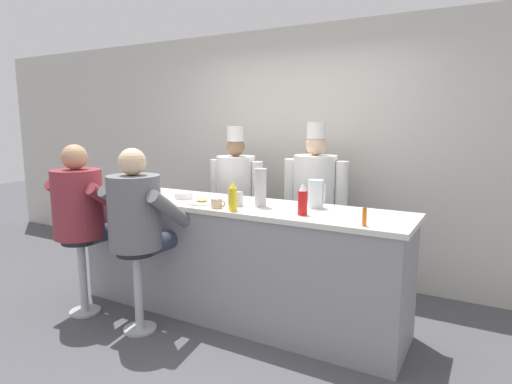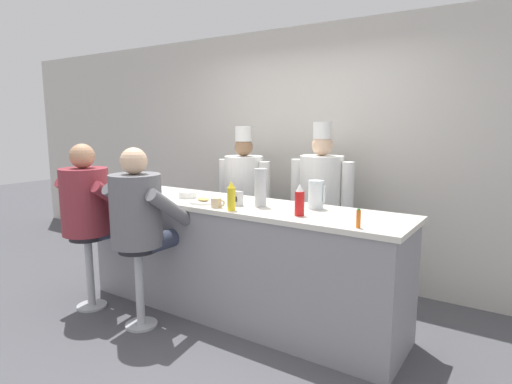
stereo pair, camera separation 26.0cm
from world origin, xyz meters
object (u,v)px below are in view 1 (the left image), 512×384
(ketchup_bottle_red, at_px, (303,200))
(mustard_bottle_yellow, at_px, (233,197))
(cup_stack_steel, at_px, (261,187))
(diner_seated_maroon, at_px, (82,208))
(cereal_bowl, at_px, (184,196))
(diner_seated_grey, at_px, (138,217))
(cook_in_whites_near, at_px, (236,196))
(cook_in_whites_far, at_px, (315,199))
(coffee_mug_tan, at_px, (217,203))
(breakfast_plate, at_px, (202,202))
(water_pitcher_clear, at_px, (316,194))
(hot_sauce_bottle_orange, at_px, (364,217))
(napkin_dispenser_chrome, at_px, (235,199))

(ketchup_bottle_red, bearing_deg, mustard_bottle_yellow, -166.40)
(mustard_bottle_yellow, height_order, cup_stack_steel, cup_stack_steel)
(ketchup_bottle_red, bearing_deg, cup_stack_steel, 163.22)
(cup_stack_steel, bearing_deg, diner_seated_maroon, -158.32)
(cereal_bowl, relative_size, cup_stack_steel, 0.53)
(diner_seated_grey, relative_size, cook_in_whites_near, 0.91)
(cup_stack_steel, height_order, cook_in_whites_far, cook_in_whites_far)
(cereal_bowl, distance_m, coffee_mug_tan, 0.55)
(breakfast_plate, relative_size, cup_stack_steel, 0.75)
(cook_in_whites_far, bearing_deg, diner_seated_grey, -121.34)
(diner_seated_maroon, bearing_deg, cook_in_whites_near, 63.73)
(water_pitcher_clear, distance_m, cereal_bowl, 1.21)
(hot_sauce_bottle_orange, bearing_deg, cook_in_whites_near, 147.28)
(napkin_dispenser_chrome, relative_size, diner_seated_grey, 0.08)
(cereal_bowl, bearing_deg, cook_in_whites_far, 46.18)
(breakfast_plate, relative_size, napkin_dispenser_chrome, 1.97)
(ketchup_bottle_red, height_order, diner_seated_grey, diner_seated_grey)
(mustard_bottle_yellow, relative_size, coffee_mug_tan, 1.76)
(ketchup_bottle_red, bearing_deg, cereal_bowl, 174.99)
(water_pitcher_clear, relative_size, breakfast_plate, 0.96)
(diner_seated_grey, height_order, cook_in_whites_near, cook_in_whites_near)
(water_pitcher_clear, height_order, cook_in_whites_near, cook_in_whites_near)
(cup_stack_steel, relative_size, cook_in_whites_far, 0.19)
(diner_seated_maroon, relative_size, cook_in_whites_far, 0.89)
(hot_sauce_bottle_orange, height_order, napkin_dispenser_chrome, hot_sauce_bottle_orange)
(cup_stack_steel, bearing_deg, hot_sauce_bottle_orange, -14.83)
(ketchup_bottle_red, height_order, hot_sauce_bottle_orange, ketchup_bottle_red)
(napkin_dispenser_chrome, height_order, diner_seated_grey, diner_seated_grey)
(cereal_bowl, bearing_deg, napkin_dispenser_chrome, -5.23)
(diner_seated_maroon, xyz_separation_m, cook_in_whites_far, (1.58, 1.49, -0.02))
(hot_sauce_bottle_orange, xyz_separation_m, cereal_bowl, (-1.70, 0.22, -0.03))
(cup_stack_steel, height_order, napkin_dispenser_chrome, cup_stack_steel)
(cook_in_whites_near, distance_m, cook_in_whites_far, 0.88)
(ketchup_bottle_red, distance_m, hot_sauce_bottle_orange, 0.51)
(ketchup_bottle_red, bearing_deg, breakfast_plate, -179.33)
(mustard_bottle_yellow, distance_m, hot_sauce_bottle_orange, 1.03)
(breakfast_plate, distance_m, diner_seated_maroon, 1.07)
(water_pitcher_clear, xyz_separation_m, cup_stack_steel, (-0.41, -0.18, 0.04))
(napkin_dispenser_chrome, bearing_deg, breakfast_plate, -168.03)
(diner_seated_grey, bearing_deg, napkin_dispenser_chrome, 40.21)
(breakfast_plate, height_order, cup_stack_steel, cup_stack_steel)
(coffee_mug_tan, distance_m, cook_in_whites_far, 1.21)
(diner_seated_maroon, bearing_deg, cup_stack_steel, 21.68)
(ketchup_bottle_red, height_order, coffee_mug_tan, ketchup_bottle_red)
(coffee_mug_tan, distance_m, diner_seated_maroon, 1.24)
(napkin_dispenser_chrome, distance_m, cook_in_whites_far, 1.04)
(mustard_bottle_yellow, relative_size, cereal_bowl, 1.40)
(cup_stack_steel, bearing_deg, cook_in_whites_near, 132.25)
(cereal_bowl, relative_size, cook_in_whites_far, 0.10)
(cup_stack_steel, bearing_deg, cereal_bowl, -178.31)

